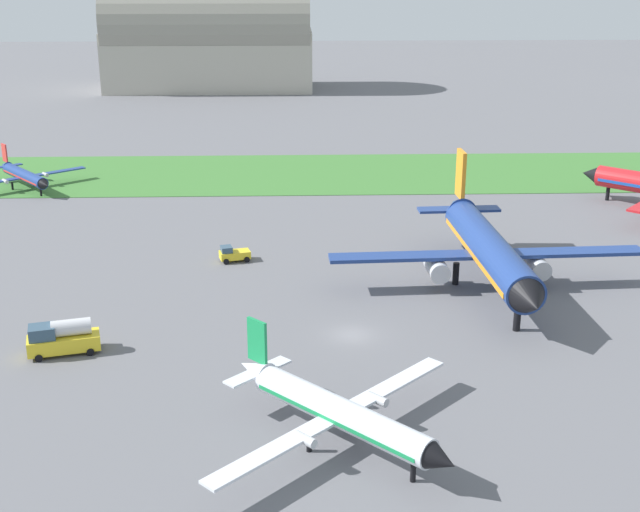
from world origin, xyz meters
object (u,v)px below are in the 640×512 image
(fuel_truck_near_gate, at_px, (62,338))
(pushback_tug_midfield, at_px, (233,254))
(airplane_midfield_jet, at_px, (488,249))
(airplane_foreground_turboprop, at_px, (337,411))
(airplane_taxiing_turboprop, at_px, (24,175))

(fuel_truck_near_gate, distance_m, pushback_tug_midfield, 28.60)
(airplane_midfield_jet, xyz_separation_m, pushback_tug_midfield, (-28.57, 9.51, -3.55))
(airplane_foreground_turboprop, relative_size, airplane_midfield_jet, 0.54)
(airplane_foreground_turboprop, distance_m, pushback_tug_midfield, 42.39)
(fuel_truck_near_gate, bearing_deg, airplane_midfield_jet, -174.79)
(fuel_truck_near_gate, bearing_deg, airplane_taxiing_turboprop, -85.28)
(airplane_taxiing_turboprop, bearing_deg, pushback_tug_midfield, 5.99)
(airplane_midfield_jet, bearing_deg, pushback_tug_midfield, -111.07)
(airplane_taxiing_turboprop, height_order, airplane_midfield_jet, airplane_midfield_jet)
(airplane_foreground_turboprop, height_order, pushback_tug_midfield, airplane_foreground_turboprop)
(pushback_tug_midfield, bearing_deg, airplane_foreground_turboprop, 89.18)
(airplane_midfield_jet, bearing_deg, airplane_foreground_turboprop, -32.68)
(airplane_taxiing_turboprop, relative_size, fuel_truck_near_gate, 2.40)
(airplane_foreground_turboprop, xyz_separation_m, fuel_truck_near_gate, (-24.53, 16.26, -1.17))
(airplane_foreground_turboprop, height_order, airplane_taxiing_turboprop, airplane_foreground_turboprop)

